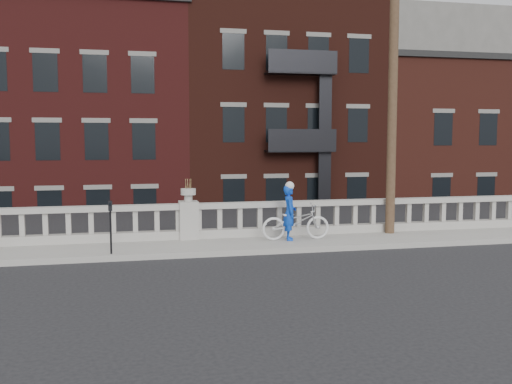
# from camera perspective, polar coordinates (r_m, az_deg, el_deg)

# --- Properties ---
(ground) EXTENTS (120.00, 120.00, 0.00)m
(ground) POSITION_cam_1_polar(r_m,az_deg,el_deg) (13.04, -4.92, -8.26)
(ground) COLOR black
(ground) RESTS_ON ground
(sidewalk) EXTENTS (32.00, 2.20, 0.15)m
(sidewalk) POSITION_cam_1_polar(r_m,az_deg,el_deg) (15.94, -6.38, -5.49)
(sidewalk) COLOR gray
(sidewalk) RESTS_ON ground
(balustrade) EXTENTS (28.00, 0.34, 1.03)m
(balustrade) POSITION_cam_1_polar(r_m,az_deg,el_deg) (16.78, -6.76, -3.00)
(balustrade) COLOR gray
(balustrade) RESTS_ON sidewalk
(planter_pedestal) EXTENTS (0.55, 0.55, 1.76)m
(planter_pedestal) POSITION_cam_1_polar(r_m,az_deg,el_deg) (16.75, -6.76, -2.35)
(planter_pedestal) COLOR gray
(planter_pedestal) RESTS_ON sidewalk
(lower_level) EXTENTS (80.00, 44.00, 20.80)m
(lower_level) POSITION_cam_1_polar(r_m,az_deg,el_deg) (35.68, -9.06, 4.58)
(lower_level) COLOR #605E59
(lower_level) RESTS_ON ground
(utility_pole) EXTENTS (1.60, 0.28, 10.00)m
(utility_pole) POSITION_cam_1_polar(r_m,az_deg,el_deg) (18.12, 13.57, 12.09)
(utility_pole) COLOR #422D1E
(utility_pole) RESTS_ON sidewalk
(parking_meter_e) EXTENTS (0.10, 0.09, 1.36)m
(parking_meter_e) POSITION_cam_1_polar(r_m,az_deg,el_deg) (14.87, -14.34, -2.82)
(parking_meter_e) COLOR black
(parking_meter_e) RESTS_ON sidewalk
(bicycle) EXTENTS (2.01, 0.75, 1.04)m
(bicycle) POSITION_cam_1_polar(r_m,az_deg,el_deg) (16.54, 3.99, -2.98)
(bicycle) COLOR silver
(bicycle) RESTS_ON sidewalk
(cyclist) EXTENTS (0.48, 0.64, 1.59)m
(cyclist) POSITION_cam_1_polar(r_m,az_deg,el_deg) (16.43, 3.37, -2.08)
(cyclist) COLOR #0C3EC0
(cyclist) RESTS_ON sidewalk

